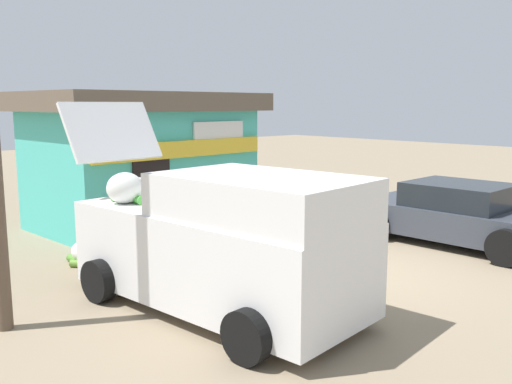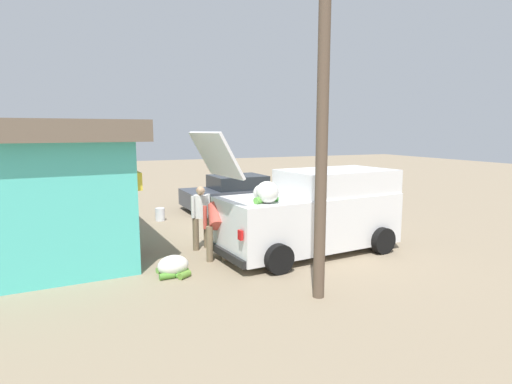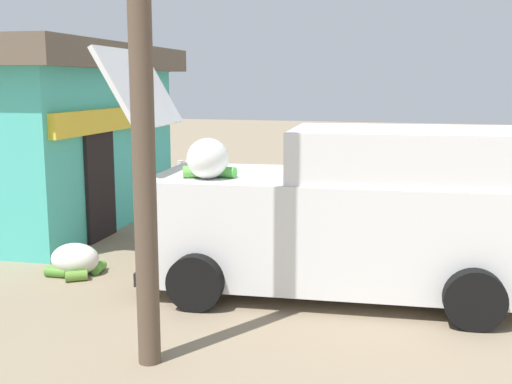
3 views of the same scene
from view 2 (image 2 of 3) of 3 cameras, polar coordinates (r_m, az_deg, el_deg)
ground_plane at (r=12.83m, az=1.29°, el=-4.66°), size 60.00×60.00×0.00m
storefront_bar at (r=10.75m, az=-26.14°, el=0.64°), size 5.50×3.90×3.10m
delivery_van at (r=10.09m, az=7.88°, el=-2.66°), size 2.49×4.98×2.87m
parked_sedan at (r=15.58m, az=-2.53°, el=-0.11°), size 2.30×4.06×1.25m
vendor_standing at (r=10.31m, az=-7.52°, el=-2.87°), size 0.45×0.53×1.56m
customer_bending at (r=9.49m, az=-5.43°, el=-4.20°), size 0.74×0.61×1.37m
unloaded_banana_pile at (r=8.70m, az=-11.19°, el=-9.92°), size 0.75×0.69×0.41m
paint_bucket at (r=13.88m, az=-12.95°, el=-2.99°), size 0.30×0.30×0.42m
utility_pole at (r=7.09m, az=8.96°, el=6.48°), size 0.20×0.20×5.34m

